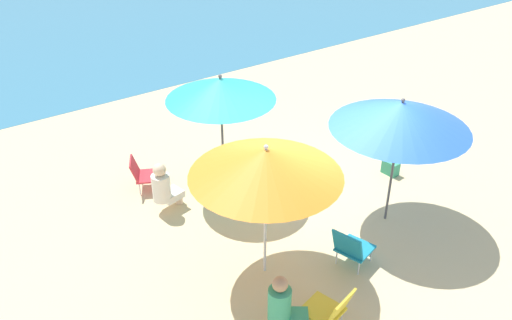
% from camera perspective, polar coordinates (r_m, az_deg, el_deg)
% --- Properties ---
extents(ground_plane, '(40.00, 40.00, 0.00)m').
position_cam_1_polar(ground_plane, '(9.00, 5.93, -5.63)').
color(ground_plane, '#D3BC8C').
extents(sea_water, '(40.00, 16.00, 0.01)m').
position_cam_1_polar(sea_water, '(20.75, -20.62, 14.17)').
color(sea_water, teal).
rests_on(sea_water, ground_plane).
extents(umbrella_orange, '(2.01, 2.01, 2.07)m').
position_cam_1_polar(umbrella_orange, '(6.80, 1.06, -0.27)').
color(umbrella_orange, silver).
rests_on(umbrella_orange, ground_plane).
extents(umbrella_teal, '(1.79, 1.79, 2.16)m').
position_cam_1_polar(umbrella_teal, '(8.65, -3.77, 7.54)').
color(umbrella_teal, '#4C4C51').
rests_on(umbrella_teal, ground_plane).
extents(umbrella_blue, '(2.08, 2.08, 2.14)m').
position_cam_1_polar(umbrella_blue, '(8.14, 15.10, 4.60)').
color(umbrella_blue, '#4C4C51').
rests_on(umbrella_blue, ground_plane).
extents(beach_chair_a, '(0.66, 0.60, 0.70)m').
position_cam_1_polar(beach_chair_a, '(7.83, 10.09, -9.07)').
color(beach_chair_a, teal).
rests_on(beach_chair_a, ground_plane).
extents(beach_chair_b, '(0.58, 0.65, 0.66)m').
position_cam_1_polar(beach_chair_b, '(6.95, 7.90, -15.40)').
color(beach_chair_b, gold).
rests_on(beach_chair_b, ground_plane).
extents(beach_chair_c, '(0.69, 0.64, 0.61)m').
position_cam_1_polar(beach_chair_c, '(9.56, -11.80, -1.36)').
color(beach_chair_c, red).
rests_on(beach_chair_c, ground_plane).
extents(person_a, '(0.54, 0.38, 0.93)m').
position_cam_1_polar(person_a, '(8.88, -9.74, -2.83)').
color(person_a, silver).
rests_on(person_a, ground_plane).
extents(person_b, '(0.52, 0.47, 0.92)m').
position_cam_1_polar(person_b, '(6.78, 2.98, -15.22)').
color(person_b, '#389970').
rests_on(person_b, ground_plane).
extents(swim_ring, '(0.51, 0.51, 0.09)m').
position_cam_1_polar(swim_ring, '(9.48, 4.85, -3.12)').
color(swim_ring, '#E54C7F').
rests_on(swim_ring, ground_plane).
extents(beach_bag, '(0.20, 0.31, 0.26)m').
position_cam_1_polar(beach_bag, '(10.20, 14.07, -0.79)').
color(beach_bag, '#389970').
rests_on(beach_bag, ground_plane).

